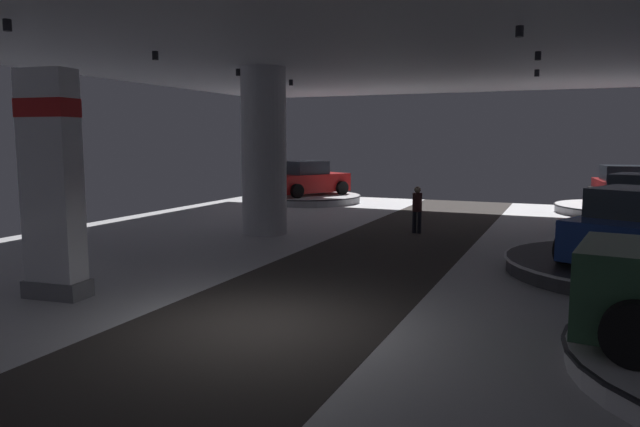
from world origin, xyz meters
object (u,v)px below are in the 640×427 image
visitor_walking_near (417,207)px  display_platform_deep_left (308,198)px  display_car_deep_right (621,188)px  brand_sign_pylon (52,182)px  display_car_far_right (638,203)px  column_left (264,152)px  display_car_deep_left (307,180)px  display_platform_deep_right (620,209)px  display_platform_mid_right (633,268)px  display_car_mid_right (635,228)px  display_platform_far_right (636,231)px

visitor_walking_near → display_platform_deep_left: bearing=134.4°
visitor_walking_near → display_car_deep_right: bearing=52.2°
brand_sign_pylon → display_car_far_right: brand_sign_pylon is taller
column_left → display_car_deep_left: 10.19m
brand_sign_pylon → display_car_far_right: (11.47, 12.87, -1.22)m
column_left → brand_sign_pylon: (0.02, -8.79, -0.42)m
display_car_deep_right → visitor_walking_near: 10.97m
display_platform_deep_right → display_car_deep_left: (-14.23, -1.06, 0.94)m
display_platform_mid_right → display_car_mid_right: 0.93m
display_platform_mid_right → display_platform_far_right: bearing=84.4°
display_car_deep_left → display_platform_far_right: bearing=-21.5°
display_platform_mid_right → display_car_deep_left: bearing=139.1°
display_car_deep_right → display_platform_deep_left: 14.29m
display_platform_deep_left → display_car_mid_right: 18.12m
display_car_mid_right → visitor_walking_near: (-6.14, 4.23, -0.22)m
display_car_deep_right → display_car_mid_right: bearing=-92.6°
column_left → display_platform_far_right: bearing=19.4°
display_platform_mid_right → visitor_walking_near: bearing=145.7°
display_car_deep_right → display_platform_far_right: bearing=-89.7°
display_car_mid_right → column_left: bearing=168.5°
display_platform_far_right → display_platform_deep_left: bearing=158.4°
display_platform_far_right → display_car_far_right: size_ratio=1.08×
display_platform_deep_right → display_platform_deep_left: (-14.22, -1.03, 0.01)m
brand_sign_pylon → display_car_deep_right: 22.62m
column_left → display_car_deep_left: (-2.79, 9.67, -1.62)m
display_platform_deep_right → display_car_mid_right: (-0.58, -12.93, 0.93)m
display_car_far_right → visitor_walking_near: display_car_far_right is taller
display_platform_deep_left → display_platform_mid_right: 18.09m
display_platform_deep_right → display_platform_far_right: display_platform_far_right is taller
display_platform_deep_right → display_car_far_right: display_car_far_right is taller
display_platform_deep_right → display_car_mid_right: 12.98m
display_platform_deep_left → display_platform_mid_right: display_platform_deep_left is taller
column_left → display_car_far_right: column_left is taller
brand_sign_pylon → visitor_walking_near: 11.88m
display_platform_mid_right → visitor_walking_near: (-6.15, 4.20, 0.71)m
display_platform_far_right → display_platform_deep_left: size_ratio=0.91×
display_platform_deep_right → display_car_deep_left: bearing=-175.7°
display_platform_far_right → display_car_mid_right: 6.35m
display_platform_mid_right → display_car_mid_right: bearing=-114.2°
column_left → brand_sign_pylon: column_left is taller
display_car_far_right → display_platform_deep_left: bearing=158.5°
display_car_deep_right → display_platform_far_right: size_ratio=0.89×
column_left → display_car_mid_right: (10.86, -2.20, -1.62)m
display_platform_deep_left → brand_sign_pylon: bearing=-81.4°
display_platform_far_right → display_platform_mid_right: (-0.61, -6.22, 0.01)m
display_platform_deep_right → display_car_deep_left: size_ratio=1.17×
display_car_deep_right → display_car_deep_left: 14.27m
display_platform_deep_right → display_car_deep_right: (0.00, -0.03, 0.92)m
display_platform_deep_right → display_car_far_right: bearing=-89.6°
display_platform_far_right → display_platform_deep_left: (-14.26, 5.65, 0.01)m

